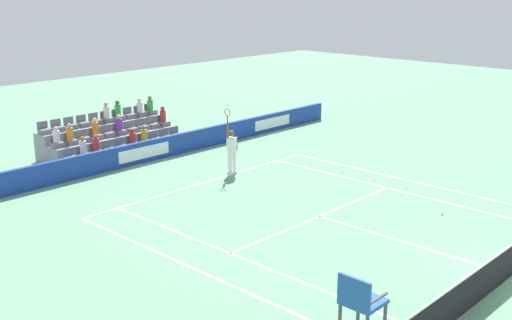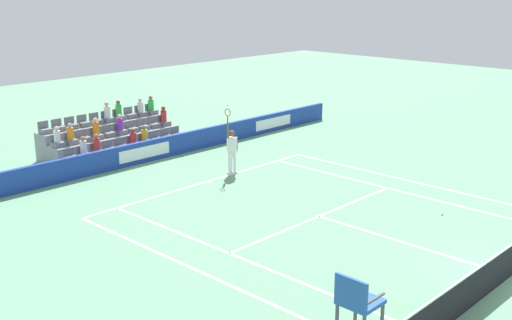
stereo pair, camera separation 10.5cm
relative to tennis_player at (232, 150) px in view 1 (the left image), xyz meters
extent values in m
plane|color=#669E77|center=(1.42, 11.94, -0.99)|extent=(80.00, 80.00, 0.00)
cube|color=white|center=(1.42, 0.05, -0.99)|extent=(10.97, 0.10, 0.01)
cube|color=white|center=(1.42, 5.54, -0.99)|extent=(8.23, 0.10, 0.01)
cube|color=white|center=(1.42, 8.74, -0.99)|extent=(0.10, 6.40, 0.01)
cube|color=white|center=(5.54, 6.00, -0.99)|extent=(0.10, 11.89, 0.01)
cube|color=white|center=(-2.69, 6.00, -0.99)|extent=(0.10, 11.89, 0.01)
cube|color=white|center=(6.91, 6.00, -0.99)|extent=(0.10, 11.89, 0.01)
cube|color=white|center=(-4.06, 6.00, -0.99)|extent=(0.10, 11.89, 0.01)
cube|color=white|center=(1.42, 0.15, -0.99)|extent=(0.10, 0.20, 0.01)
cube|color=#193899|center=(1.42, -3.94, -0.54)|extent=(24.47, 0.20, 0.91)
cube|color=white|center=(-6.74, -3.83, -0.54)|extent=(2.61, 0.01, 0.51)
cube|color=white|center=(1.42, -3.83, -0.54)|extent=(2.61, 0.01, 0.51)
cylinder|color=white|center=(-0.13, -0.01, -0.54)|extent=(0.16, 0.16, 0.90)
cylinder|color=white|center=(0.11, 0.00, -0.54)|extent=(0.16, 0.16, 0.90)
cube|color=white|center=(-0.13, -0.01, -0.95)|extent=(0.13, 0.26, 0.08)
cube|color=white|center=(0.11, 0.00, -0.95)|extent=(0.13, 0.26, 0.08)
cube|color=white|center=(-0.01, 0.00, 0.21)|extent=(0.23, 0.37, 0.60)
sphere|color=brown|center=(-0.01, 0.00, 0.67)|extent=(0.24, 0.24, 0.24)
cylinder|color=brown|center=(0.21, 0.01, 0.82)|extent=(0.09, 0.09, 0.62)
cylinder|color=brown|center=(-0.23, 0.04, 0.23)|extent=(0.09, 0.09, 0.56)
cylinder|color=black|center=(0.21, 0.01, 1.27)|extent=(0.04, 0.04, 0.28)
torus|color=red|center=(0.21, 0.01, 1.55)|extent=(0.04, 0.31, 0.31)
sphere|color=#D1E533|center=(0.21, 0.01, 1.83)|extent=(0.07, 0.07, 0.07)
cube|color=#23519E|center=(8.11, 11.70, 0.76)|extent=(0.70, 0.70, 0.08)
cube|color=#23519E|center=(8.43, 11.70, 1.07)|extent=(0.06, 0.70, 0.55)
cube|color=#474C54|center=(8.11, 11.38, 0.94)|extent=(0.56, 0.05, 0.04)
cube|color=#474C54|center=(8.11, 12.02, 0.94)|extent=(0.56, 0.05, 0.04)
cube|color=gray|center=(1.42, -5.02, -0.78)|extent=(6.20, 0.95, 0.42)
cube|color=slate|center=(-1.37, -5.02, -0.47)|extent=(0.48, 0.44, 0.20)
cube|color=slate|center=(-1.37, -5.22, -0.22)|extent=(0.48, 0.04, 0.30)
cube|color=slate|center=(-0.75, -5.02, -0.47)|extent=(0.48, 0.44, 0.20)
cube|color=slate|center=(-0.75, -5.22, -0.22)|extent=(0.48, 0.04, 0.30)
cube|color=slate|center=(-0.13, -5.02, -0.47)|extent=(0.48, 0.44, 0.20)
cube|color=slate|center=(-0.13, -5.22, -0.22)|extent=(0.48, 0.04, 0.30)
cube|color=slate|center=(0.49, -5.02, -0.47)|extent=(0.48, 0.44, 0.20)
cube|color=slate|center=(0.49, -5.22, -0.22)|extent=(0.48, 0.04, 0.30)
cube|color=slate|center=(1.11, -5.02, -0.47)|extent=(0.48, 0.44, 0.20)
cube|color=slate|center=(1.11, -5.22, -0.22)|extent=(0.48, 0.04, 0.30)
cube|color=slate|center=(1.73, -5.02, -0.47)|extent=(0.48, 0.44, 0.20)
cube|color=slate|center=(1.73, -5.22, -0.22)|extent=(0.48, 0.04, 0.30)
cube|color=slate|center=(2.35, -5.02, -0.47)|extent=(0.48, 0.44, 0.20)
cube|color=slate|center=(2.35, -5.22, -0.22)|extent=(0.48, 0.04, 0.30)
cube|color=slate|center=(2.97, -5.02, -0.47)|extent=(0.48, 0.44, 0.20)
cube|color=slate|center=(2.97, -5.22, -0.22)|extent=(0.48, 0.04, 0.30)
cube|color=slate|center=(3.59, -5.02, -0.47)|extent=(0.48, 0.44, 0.20)
cube|color=slate|center=(3.59, -5.22, -0.22)|extent=(0.48, 0.04, 0.30)
cube|color=slate|center=(4.21, -5.02, -0.47)|extent=(0.48, 0.44, 0.20)
cube|color=slate|center=(4.21, -5.22, -0.22)|extent=(0.48, 0.04, 0.30)
cube|color=gray|center=(1.42, -5.97, -0.57)|extent=(6.20, 0.95, 0.84)
cube|color=slate|center=(-1.37, -5.97, -0.05)|extent=(0.48, 0.44, 0.20)
cube|color=slate|center=(-1.37, -6.17, 0.20)|extent=(0.48, 0.04, 0.30)
cube|color=slate|center=(-0.75, -5.97, -0.05)|extent=(0.48, 0.44, 0.20)
cube|color=slate|center=(-0.75, -6.17, 0.20)|extent=(0.48, 0.04, 0.30)
cube|color=slate|center=(-0.13, -5.97, -0.05)|extent=(0.48, 0.44, 0.20)
cube|color=slate|center=(-0.13, -6.17, 0.20)|extent=(0.48, 0.04, 0.30)
cube|color=slate|center=(0.49, -5.97, -0.05)|extent=(0.48, 0.44, 0.20)
cube|color=slate|center=(0.49, -6.17, 0.20)|extent=(0.48, 0.04, 0.30)
cube|color=slate|center=(1.11, -5.97, -0.05)|extent=(0.48, 0.44, 0.20)
cube|color=slate|center=(1.11, -6.17, 0.20)|extent=(0.48, 0.04, 0.30)
cube|color=slate|center=(1.73, -5.97, -0.05)|extent=(0.48, 0.44, 0.20)
cube|color=slate|center=(1.73, -6.17, 0.20)|extent=(0.48, 0.04, 0.30)
cube|color=slate|center=(2.35, -5.97, -0.05)|extent=(0.48, 0.44, 0.20)
cube|color=slate|center=(2.35, -6.17, 0.20)|extent=(0.48, 0.04, 0.30)
cube|color=slate|center=(2.97, -5.97, -0.05)|extent=(0.48, 0.44, 0.20)
cube|color=slate|center=(2.97, -6.17, 0.20)|extent=(0.48, 0.04, 0.30)
cube|color=slate|center=(3.59, -5.97, -0.05)|extent=(0.48, 0.44, 0.20)
cube|color=slate|center=(3.59, -6.17, 0.20)|extent=(0.48, 0.04, 0.30)
cube|color=slate|center=(4.21, -5.97, -0.05)|extent=(0.48, 0.44, 0.20)
cube|color=slate|center=(4.21, -6.17, 0.20)|extent=(0.48, 0.04, 0.30)
cube|color=gray|center=(1.42, -6.92, -0.36)|extent=(6.20, 0.95, 1.26)
cube|color=slate|center=(-1.37, -6.92, 0.37)|extent=(0.48, 0.44, 0.20)
cube|color=slate|center=(-1.37, -7.12, 0.62)|extent=(0.48, 0.04, 0.30)
cube|color=slate|center=(-0.75, -6.92, 0.37)|extent=(0.48, 0.44, 0.20)
cube|color=slate|center=(-0.75, -7.12, 0.62)|extent=(0.48, 0.04, 0.30)
cube|color=slate|center=(-0.13, -6.92, 0.37)|extent=(0.48, 0.44, 0.20)
cube|color=slate|center=(-0.13, -7.12, 0.62)|extent=(0.48, 0.04, 0.30)
cube|color=slate|center=(0.49, -6.92, 0.37)|extent=(0.48, 0.44, 0.20)
cube|color=slate|center=(0.49, -7.12, 0.62)|extent=(0.48, 0.04, 0.30)
cube|color=slate|center=(1.11, -6.92, 0.37)|extent=(0.48, 0.44, 0.20)
cube|color=slate|center=(1.11, -7.12, 0.62)|extent=(0.48, 0.04, 0.30)
cube|color=slate|center=(1.73, -6.92, 0.37)|extent=(0.48, 0.44, 0.20)
cube|color=slate|center=(1.73, -7.12, 0.62)|extent=(0.48, 0.04, 0.30)
cube|color=slate|center=(2.35, -6.92, 0.37)|extent=(0.48, 0.44, 0.20)
cube|color=slate|center=(2.35, -7.12, 0.62)|extent=(0.48, 0.04, 0.30)
cube|color=slate|center=(2.97, -6.92, 0.37)|extent=(0.48, 0.44, 0.20)
cube|color=slate|center=(2.97, -7.12, 0.62)|extent=(0.48, 0.04, 0.30)
cube|color=slate|center=(3.59, -6.92, 0.37)|extent=(0.48, 0.44, 0.20)
cube|color=slate|center=(3.59, -7.12, 0.62)|extent=(0.48, 0.04, 0.30)
cube|color=slate|center=(4.21, -6.92, 0.37)|extent=(0.48, 0.44, 0.20)
cube|color=slate|center=(4.21, -7.12, 0.62)|extent=(0.48, 0.04, 0.30)
cylinder|color=orange|center=(3.59, -6.02, 0.30)|extent=(0.28, 0.28, 0.50)
sphere|color=#D3A884|center=(3.59, -6.02, 0.65)|extent=(0.20, 0.20, 0.20)
cylinder|color=red|center=(2.97, -5.07, -0.12)|extent=(0.28, 0.28, 0.51)
sphere|color=#9E7251|center=(2.97, -5.07, 0.23)|extent=(0.20, 0.20, 0.20)
cylinder|color=red|center=(-1.37, -6.02, 0.31)|extent=(0.28, 0.28, 0.53)
sphere|color=brown|center=(-1.37, -6.02, 0.68)|extent=(0.20, 0.20, 0.20)
cylinder|color=white|center=(4.21, -6.02, 0.28)|extent=(0.28, 0.28, 0.47)
sphere|color=beige|center=(4.21, -6.02, 0.62)|extent=(0.20, 0.20, 0.20)
cylinder|color=orange|center=(2.35, -6.02, 0.32)|extent=(0.28, 0.28, 0.54)
sphere|color=beige|center=(2.35, -6.02, 0.69)|extent=(0.20, 0.20, 0.20)
cylinder|color=green|center=(0.49, -6.97, 0.73)|extent=(0.28, 0.28, 0.52)
sphere|color=brown|center=(0.49, -6.97, 1.09)|extent=(0.20, 0.20, 0.20)
cylinder|color=purple|center=(1.11, -6.02, 0.30)|extent=(0.28, 0.28, 0.50)
sphere|color=beige|center=(1.11, -6.02, 0.65)|extent=(0.20, 0.20, 0.20)
cylinder|color=green|center=(-1.37, -6.97, 0.72)|extent=(0.28, 0.28, 0.50)
sphere|color=#9E7251|center=(-1.37, -6.97, 1.07)|extent=(0.20, 0.20, 0.20)
cylinder|color=red|center=(1.11, -5.07, -0.15)|extent=(0.28, 0.28, 0.44)
sphere|color=brown|center=(1.11, -5.07, 0.17)|extent=(0.20, 0.20, 0.20)
cylinder|color=white|center=(1.11, -6.97, 0.73)|extent=(0.28, 0.28, 0.53)
sphere|color=#D3A884|center=(1.11, -6.97, 1.10)|extent=(0.20, 0.20, 0.20)
cylinder|color=yellow|center=(0.49, -5.07, -0.14)|extent=(0.28, 0.28, 0.47)
sphere|color=#9E7251|center=(0.49, -5.07, 0.20)|extent=(0.20, 0.20, 0.20)
cylinder|color=white|center=(3.59, -5.07, -0.11)|extent=(0.28, 0.28, 0.52)
sphere|color=#9E7251|center=(3.59, -5.07, 0.25)|extent=(0.20, 0.20, 0.20)
cylinder|color=white|center=(-0.75, -6.97, 0.70)|extent=(0.28, 0.28, 0.46)
sphere|color=beige|center=(-0.75, -6.97, 1.03)|extent=(0.20, 0.20, 0.20)
sphere|color=#D1E533|center=(-1.46, 8.43, -0.96)|extent=(0.07, 0.07, 0.07)
camera|label=1|loc=(17.30, 17.62, 6.49)|focal=45.05mm
camera|label=2|loc=(17.22, 17.70, 6.49)|focal=45.05mm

